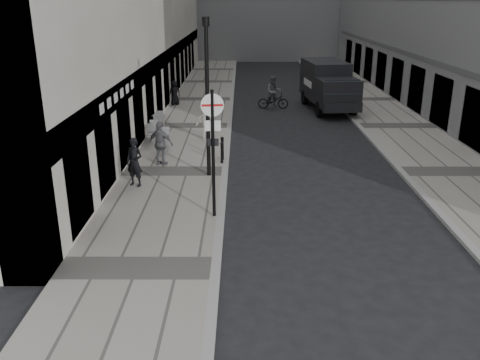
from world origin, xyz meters
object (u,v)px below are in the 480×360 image
object	(u,v)px
walking_man	(134,162)
sign_post	(213,137)
panel_van	(328,83)
cyclist	(273,96)
lamppost	(207,91)

from	to	relation	value
walking_man	sign_post	world-z (taller)	sign_post
sign_post	panel_van	xyz separation A→B (m)	(6.18, 16.80, -1.02)
walking_man	cyclist	world-z (taller)	cyclist
walking_man	lamppost	xyz separation A→B (m)	(2.59, 1.22, 2.36)
sign_post	cyclist	size ratio (longest dim) A/B	1.94
panel_van	cyclist	size ratio (longest dim) A/B	3.10
sign_post	panel_van	world-z (taller)	sign_post
sign_post	panel_van	bearing A→B (deg)	64.23
cyclist	panel_van	bearing A→B (deg)	-1.17
walking_man	lamppost	distance (m)	3.71
walking_man	cyclist	distance (m)	15.45
cyclist	lamppost	bearing A→B (deg)	-101.69
cyclist	walking_man	bearing A→B (deg)	-109.95
walking_man	sign_post	distance (m)	4.35
sign_post	lamppost	bearing A→B (deg)	90.25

